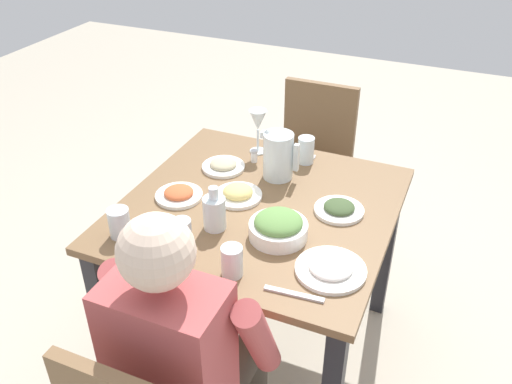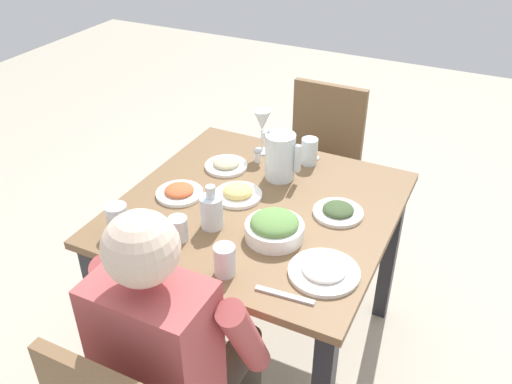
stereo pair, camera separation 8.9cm
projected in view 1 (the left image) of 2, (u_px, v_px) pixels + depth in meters
The scene contains 22 objects.
ground_plane at pixel (258, 345), 2.43m from camera, with size 8.00×8.00×0.00m, color #B7AD99.
dining_table at pixel (259, 229), 2.09m from camera, with size 0.98×0.98×0.76m.
chair_far at pixel (312, 159), 2.83m from camera, with size 0.40×0.40×0.89m.
diner_near at pixel (188, 351), 1.57m from camera, with size 0.48×0.53×1.19m.
water_pitcher at pixel (278, 156), 2.14m from camera, with size 0.16×0.12×0.19m.
salad_bowl at pixel (278, 227), 1.84m from camera, with size 0.20×0.20×0.09m.
plate_rice_curry at pixel (179, 194), 2.06m from camera, with size 0.18×0.18×0.04m.
plate_dolmas at pixel (339, 209), 1.98m from camera, with size 0.18×0.18×0.04m.
plate_yoghurt at pixel (331, 268), 1.70m from camera, with size 0.23×0.23×0.04m.
plate_fries at pixel (238, 193), 2.06m from camera, with size 0.18×0.18×0.05m.
plate_beans at pixel (223, 165), 2.24m from camera, with size 0.18×0.18×0.04m.
water_glass_near_right at pixel (119, 223), 1.84m from camera, with size 0.07×0.07×0.11m, color silver.
water_glass_center at pixel (182, 231), 1.81m from camera, with size 0.07×0.07×0.09m, color silver.
water_glass_far_right at pixel (232, 261), 1.67m from camera, with size 0.07×0.07×0.10m, color silver.
water_glass_by_pitcher at pixel (157, 233), 1.79m from camera, with size 0.07×0.07×0.10m, color silver.
water_glass_far_left at pixel (306, 150), 2.26m from camera, with size 0.07×0.07×0.11m, color silver.
wine_glass at pixel (258, 122), 2.29m from camera, with size 0.08×0.08×0.20m.
oil_carafe at pixel (215, 214), 1.87m from camera, with size 0.08×0.08×0.16m.
salt_shaker at pixel (254, 156), 2.28m from camera, with size 0.03×0.03×0.05m.
fork_near at pixel (150, 251), 1.79m from camera, with size 0.17×0.03×0.01m, color silver.
knife_near at pixel (294, 294), 1.62m from camera, with size 0.18×0.02×0.01m, color silver.
fork_far at pixel (295, 154), 2.34m from camera, with size 0.17×0.03×0.01m, color silver.
Camera 1 is at (0.65, -1.55, 1.89)m, focal length 38.14 mm.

